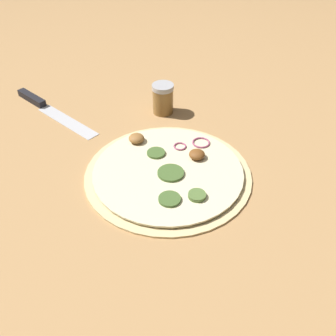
% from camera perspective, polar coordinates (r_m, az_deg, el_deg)
% --- Properties ---
extents(ground_plane, '(3.00, 3.00, 0.00)m').
position_cam_1_polar(ground_plane, '(0.83, 0.00, -0.98)').
color(ground_plane, tan).
extents(pizza, '(0.35, 0.35, 0.03)m').
position_cam_1_polar(pizza, '(0.83, 0.03, -0.55)').
color(pizza, beige).
rests_on(pizza, ground_plane).
extents(knife, '(0.15, 0.30, 0.02)m').
position_cam_1_polar(knife, '(1.11, -17.74, 8.70)').
color(knife, silver).
rests_on(knife, ground_plane).
extents(spice_jar, '(0.06, 0.06, 0.08)m').
position_cam_1_polar(spice_jar, '(1.02, -0.74, 10.05)').
color(spice_jar, olive).
rests_on(spice_jar, ground_plane).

